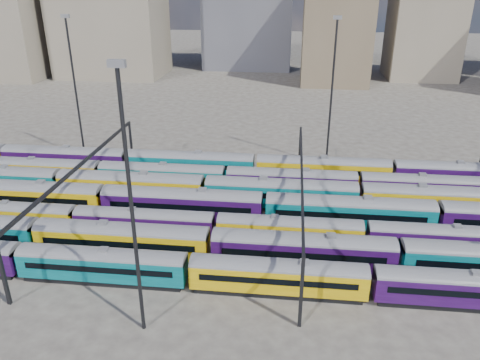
# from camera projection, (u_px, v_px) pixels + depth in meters

# --- Properties ---
(ground) EXTENTS (500.00, 500.00, 0.00)m
(ground) POSITION_uv_depth(u_px,v_px,m) (226.00, 222.00, 64.92)
(ground) COLOR #3E3935
(ground) RESTS_ON ground
(rake_0) EXTENTS (115.48, 2.82, 4.73)m
(rake_0) POSITION_uv_depth(u_px,v_px,m) (371.00, 279.00, 48.48)
(rake_0) COLOR black
(rake_0) RESTS_ON ground
(rake_1) EXTENTS (106.80, 3.13, 5.27)m
(rake_1) POSITION_uv_depth(u_px,v_px,m) (122.00, 237.00, 55.86)
(rake_1) COLOR black
(rake_1) RESTS_ON ground
(rake_2) EXTENTS (111.57, 2.72, 4.57)m
(rake_2) POSITION_uv_depth(u_px,v_px,m) (216.00, 224.00, 59.47)
(rake_2) COLOR black
(rake_2) RESTS_ON ground
(rake_3) EXTENTS (135.22, 3.30, 5.56)m
(rake_3) POSITION_uv_depth(u_px,v_px,m) (103.00, 197.00, 65.55)
(rake_3) COLOR black
(rake_3) RESTS_ON ground
(rake_4) EXTENTS (156.08, 3.26, 5.50)m
(rake_4) POSITION_uv_depth(u_px,v_px,m) (281.00, 191.00, 67.57)
(rake_4) COLOR black
(rake_4) RESTS_ON ground
(rake_5) EXTENTS (122.11, 2.98, 5.01)m
(rake_5) POSITION_uv_depth(u_px,v_px,m) (226.00, 176.00, 73.13)
(rake_5) COLOR black
(rake_5) RESTS_ON ground
(rake_6) EXTENTS (109.39, 3.20, 5.40)m
(rake_6) POSITION_uv_depth(u_px,v_px,m) (190.00, 162.00, 78.30)
(rake_6) COLOR black
(rake_6) RESTS_ON ground
(gantry_1) EXTENTS (0.35, 40.35, 8.03)m
(gantry_1) POSITION_uv_depth(u_px,v_px,m) (82.00, 171.00, 64.27)
(gantry_1) COLOR black
(gantry_1) RESTS_ON ground
(gantry_2) EXTENTS (0.35, 40.35, 8.03)m
(gantry_2) POSITION_uv_depth(u_px,v_px,m) (301.00, 181.00, 61.18)
(gantry_2) COLOR black
(gantry_2) RESTS_ON ground
(mast_1) EXTENTS (1.40, 0.50, 25.60)m
(mast_1) POSITION_uv_depth(u_px,v_px,m) (75.00, 84.00, 82.47)
(mast_1) COLOR black
(mast_1) RESTS_ON ground
(mast_2) EXTENTS (1.40, 0.50, 25.60)m
(mast_2) POSITION_uv_depth(u_px,v_px,m) (131.00, 198.00, 39.81)
(mast_2) COLOR black
(mast_2) RESTS_ON ground
(mast_3) EXTENTS (1.40, 0.50, 25.60)m
(mast_3) POSITION_uv_depth(u_px,v_px,m) (332.00, 88.00, 79.65)
(mast_3) COLOR black
(mast_3) RESTS_ON ground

